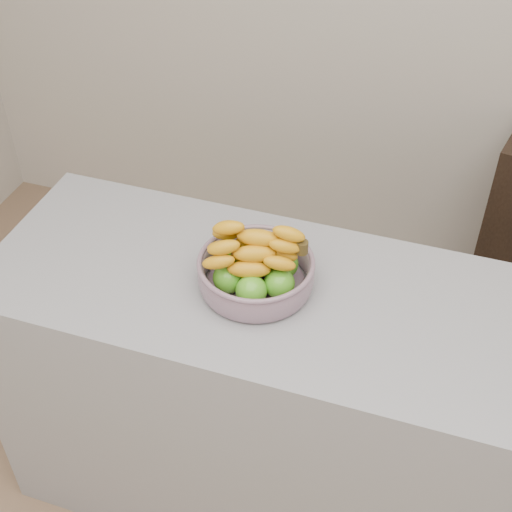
{
  "coord_description": "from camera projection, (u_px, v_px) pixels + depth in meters",
  "views": [
    {
      "loc": [
        0.14,
        -0.54,
        2.15
      ],
      "look_at": [
        -0.28,
        0.72,
        1.0
      ],
      "focal_mm": 50.0,
      "sensor_mm": 36.0,
      "label": 1
    }
  ],
  "objects": [
    {
      "name": "room_shell",
      "position": [
        292.0,
        218.0,
        0.7
      ],
      "size": [
        4.05,
        4.05,
        2.73
      ],
      "color": "#BBB3A9",
      "rests_on": "ground"
    },
    {
      "name": "counter",
      "position": [
        348.0,
        421.0,
        2.05
      ],
      "size": [
        2.0,
        0.6,
        0.9
      ],
      "primitive_type": "cube",
      "color": "gray",
      "rests_on": "ground"
    },
    {
      "name": "fruit_bowl",
      "position": [
        256.0,
        269.0,
        1.78
      ],
      "size": [
        0.3,
        0.3,
        0.18
      ],
      "rotation": [
        0.0,
        0.0,
        0.17
      ],
      "color": "#949DB2",
      "rests_on": "counter"
    }
  ]
}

